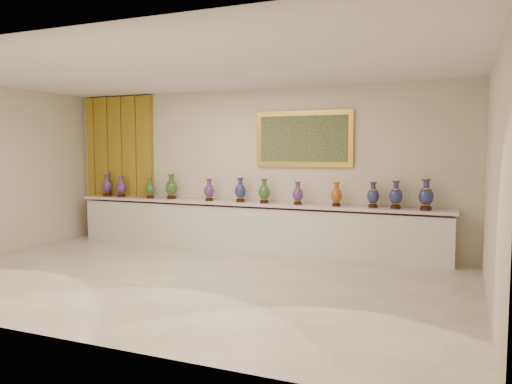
# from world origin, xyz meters

# --- Properties ---
(ground) EXTENTS (8.00, 8.00, 0.00)m
(ground) POSITION_xyz_m (0.00, 0.00, 0.00)
(ground) COLOR beige
(ground) RESTS_ON ground
(room) EXTENTS (8.00, 8.00, 8.00)m
(room) POSITION_xyz_m (-2.38, 2.44, 1.59)
(room) COLOR beige
(room) RESTS_ON ground
(counter) EXTENTS (7.28, 0.48, 0.90)m
(counter) POSITION_xyz_m (0.00, 2.27, 0.44)
(counter) COLOR white
(counter) RESTS_ON ground
(vase_0) EXTENTS (0.23, 0.23, 0.49)m
(vase_0) POSITION_xyz_m (-3.26, 2.29, 1.12)
(vase_0) COLOR black
(vase_0) RESTS_ON counter
(vase_1) EXTENTS (0.25, 0.25, 0.44)m
(vase_1) POSITION_xyz_m (-2.85, 2.23, 1.10)
(vase_1) COLOR black
(vase_1) RESTS_ON counter
(vase_2) EXTENTS (0.23, 0.23, 0.42)m
(vase_2) POSITION_xyz_m (-2.13, 2.22, 1.09)
(vase_2) COLOR black
(vase_2) RESTS_ON counter
(vase_3) EXTENTS (0.30, 0.30, 0.50)m
(vase_3) POSITION_xyz_m (-1.67, 2.28, 1.12)
(vase_3) COLOR black
(vase_3) RESTS_ON counter
(vase_4) EXTENTS (0.23, 0.23, 0.43)m
(vase_4) POSITION_xyz_m (-0.79, 2.22, 1.09)
(vase_4) COLOR black
(vase_4) RESTS_ON counter
(vase_5) EXTENTS (0.26, 0.26, 0.46)m
(vase_5) POSITION_xyz_m (-0.15, 2.26, 1.11)
(vase_5) COLOR black
(vase_5) RESTS_ON counter
(vase_6) EXTENTS (0.25, 0.25, 0.45)m
(vase_6) POSITION_xyz_m (0.34, 2.24, 1.10)
(vase_6) COLOR black
(vase_6) RESTS_ON counter
(vase_7) EXTENTS (0.22, 0.22, 0.42)m
(vase_7) POSITION_xyz_m (0.98, 2.22, 1.09)
(vase_7) COLOR black
(vase_7) RESTS_ON counter
(vase_8) EXTENTS (0.26, 0.26, 0.42)m
(vase_8) POSITION_xyz_m (1.67, 2.24, 1.09)
(vase_8) COLOR black
(vase_8) RESTS_ON counter
(vase_9) EXTENTS (0.25, 0.25, 0.44)m
(vase_9) POSITION_xyz_m (2.29, 2.28, 1.10)
(vase_9) COLOR black
(vase_9) RESTS_ON counter
(vase_10) EXTENTS (0.23, 0.23, 0.47)m
(vase_10) POSITION_xyz_m (2.66, 2.28, 1.11)
(vase_10) COLOR black
(vase_10) RESTS_ON counter
(vase_11) EXTENTS (0.30, 0.30, 0.51)m
(vase_11) POSITION_xyz_m (3.14, 2.23, 1.13)
(vase_11) COLOR black
(vase_11) RESTS_ON counter
(label_card) EXTENTS (0.10, 0.06, 0.00)m
(label_card) POSITION_xyz_m (-1.50, 2.13, 0.90)
(label_card) COLOR white
(label_card) RESTS_ON counter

